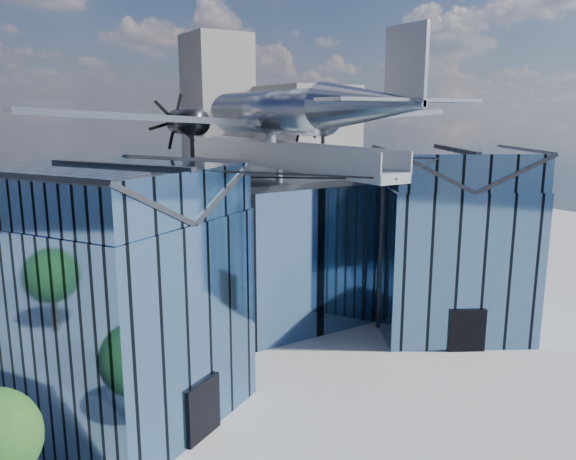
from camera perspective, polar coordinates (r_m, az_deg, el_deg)
ground_plane at (r=33.70m, az=1.86°, el=-12.68°), size 120.00×120.00×0.00m
museum at (r=36.61m, az=-3.19°, el=-1.51°), size 32.88×24.50×17.60m
bg_towers at (r=78.22m, az=-18.54°, el=8.31°), size 77.00×24.50×26.00m
tree_plaza_e at (r=49.09m, az=21.88°, el=-1.27°), size 4.28×4.28×5.27m
tree_side_e at (r=49.52m, az=17.18°, el=-0.52°), size 4.30×4.30×5.67m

